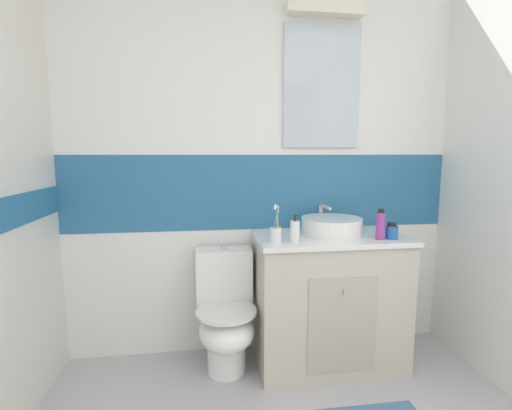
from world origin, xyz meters
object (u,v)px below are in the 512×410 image
(toilet, at_px, (226,315))
(shampoo_bottle_tall, at_px, (380,225))
(hair_gel_jar, at_px, (392,232))
(soap_dispenser, at_px, (295,231))
(sink_basin, at_px, (331,225))
(toothbrush_cup, at_px, (276,232))

(toilet, relative_size, shampoo_bottle_tall, 4.19)
(hair_gel_jar, bearing_deg, soap_dispenser, 179.34)
(sink_basin, relative_size, soap_dispenser, 2.61)
(soap_dispenser, height_order, shampoo_bottle_tall, shampoo_bottle_tall)
(sink_basin, xyz_separation_m, soap_dispenser, (-0.28, -0.17, 0.01))
(shampoo_bottle_tall, bearing_deg, toilet, 169.67)
(toothbrush_cup, relative_size, shampoo_bottle_tall, 1.23)
(toothbrush_cup, bearing_deg, shampoo_bottle_tall, -1.79)
(sink_basin, bearing_deg, shampoo_bottle_tall, -37.60)
(soap_dispenser, distance_m, hair_gel_jar, 0.60)
(toothbrush_cup, height_order, soap_dispenser, toothbrush_cup)
(shampoo_bottle_tall, bearing_deg, hair_gel_jar, 4.66)
(toilet, height_order, soap_dispenser, soap_dispenser)
(toilet, relative_size, hair_gel_jar, 7.82)
(toilet, bearing_deg, soap_dispenser, -21.14)
(sink_basin, bearing_deg, hair_gel_jar, -29.38)
(sink_basin, xyz_separation_m, hair_gel_jar, (0.32, -0.18, -0.01))
(toothbrush_cup, bearing_deg, sink_basin, 22.78)
(toilet, xyz_separation_m, soap_dispenser, (0.40, -0.15, 0.56))
(soap_dispenser, bearing_deg, shampoo_bottle_tall, -1.44)
(hair_gel_jar, xyz_separation_m, shampoo_bottle_tall, (-0.08, -0.01, 0.04))
(toilet, distance_m, hair_gel_jar, 1.14)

